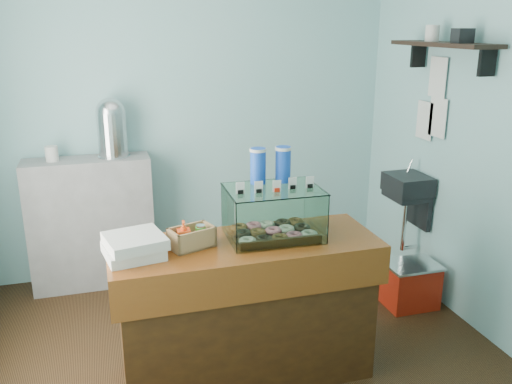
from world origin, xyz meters
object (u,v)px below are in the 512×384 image
object	(u,v)px
coffee_urn	(112,126)
red_cooler	(410,284)
counter	(246,309)
display_case	(273,209)

from	to	relation	value
coffee_urn	red_cooler	xyz separation A→B (m)	(2.15, -1.11, -1.17)
counter	display_case	world-z (taller)	display_case
display_case	coffee_urn	bearing A→B (deg)	121.15
coffee_urn	red_cooler	size ratio (longest dim) A/B	1.18
red_cooler	display_case	bearing A→B (deg)	-162.49
counter	display_case	bearing A→B (deg)	21.84
display_case	coffee_urn	xyz separation A→B (m)	(-0.87, 1.51, 0.29)
counter	red_cooler	bearing A→B (deg)	17.92
counter	coffee_urn	world-z (taller)	coffee_urn
counter	display_case	distance (m)	0.64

